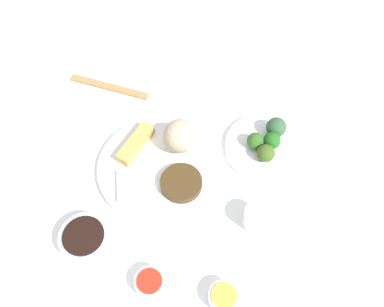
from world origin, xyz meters
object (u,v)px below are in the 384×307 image
Objects in this scene: teacup at (257,218)px; sauce_ramekin_sweet_and_sour at (150,283)px; chopsticks_pair at (109,87)px; main_plate at (159,167)px; sauce_ramekin_hot_mustard at (224,297)px; soy_sauce_bowl at (86,239)px; broccoli_plate at (267,147)px.

sauce_ramekin_sweet_and_sour is at bearing -156.12° from teacup.
chopsticks_pair is at bearing 98.23° from sauce_ramekin_sweet_and_sour.
main_plate is at bearing 140.99° from teacup.
main_plate is at bearing 108.27° from sauce_ramekin_hot_mustard.
chopsticks_pair is (-0.21, 0.57, -0.01)m from sauce_ramekin_hot_mustard.
teacup reaches higher than main_plate.
sauce_ramekin_hot_mustard is 0.27× the size of chopsticks_pair.
soy_sauce_bowl is 0.16m from sauce_ramekin_sweet_and_sour.
chopsticks_pair is (-0.31, 0.42, -0.02)m from teacup.
sauce_ramekin_hot_mustard is (0.10, -0.30, 0.01)m from main_plate.
chopsticks_pair is at bearing 125.89° from teacup.
sauce_ramekin_sweet_and_sour and sauce_ramekin_hot_mustard have the same top height.
broccoli_plate is at bearing -33.16° from chopsticks_pair.
sauce_ramekin_sweet_and_sour is at bearing -81.77° from chopsticks_pair.
broccoli_plate is 3.35× the size of sauce_ramekin_sweet_and_sour.
sauce_ramekin_hot_mustard is 0.17m from teacup.
main_plate is 0.22m from soy_sauce_bowl.
main_plate reaches higher than chopsticks_pair.
sauce_ramekin_hot_mustard reaches higher than chopsticks_pair.
teacup is at bearing -54.11° from chopsticks_pair.
soy_sauce_bowl is 0.43m from chopsticks_pair.
main_plate is 0.26m from sauce_ramekin_sweet_and_sour.
soy_sauce_bowl is 1.79× the size of teacup.
soy_sauce_bowl is (-0.42, -0.18, 0.01)m from broccoli_plate.
chopsticks_pair is (-0.37, 0.24, -0.00)m from broccoli_plate.
sauce_ramekin_hot_mustard is at bearing -29.22° from soy_sauce_bowl.
sauce_ramekin_hot_mustard is (0.26, -0.15, -0.00)m from soy_sauce_bowl.
teacup is (0.35, 0.00, 0.00)m from soy_sauce_bowl.
chopsticks_pair is (-0.08, 0.52, -0.01)m from sauce_ramekin_sweet_and_sour.
soy_sauce_bowl is 0.30m from sauce_ramekin_hot_mustard.
main_plate is 1.43× the size of broccoli_plate.
main_plate is 1.28× the size of chopsticks_pair.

